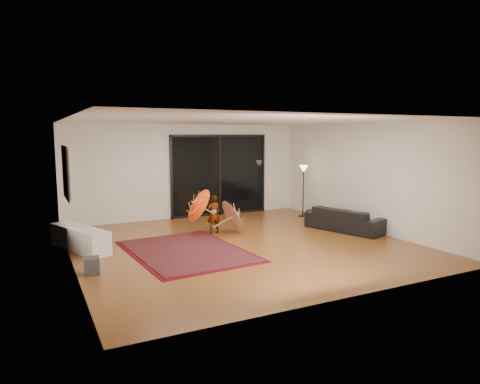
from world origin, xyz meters
TOP-DOWN VIEW (x-y plane):
  - floor at (0.00, 0.00)m, footprint 7.00×7.00m
  - ceiling at (0.00, 0.00)m, footprint 7.00×7.00m
  - wall_back at (0.00, 3.50)m, footprint 7.00×0.00m
  - wall_front at (0.00, -3.50)m, footprint 7.00×0.00m
  - wall_left at (-3.50, 0.00)m, footprint 0.00×7.00m
  - wall_right at (3.50, 0.00)m, footprint 0.00×7.00m
  - sliding_door at (1.00, 3.47)m, footprint 3.06×0.07m
  - painting at (-3.46, 1.00)m, footprint 0.04×1.28m
  - media_console at (-3.25, 1.09)m, footprint 1.06×1.77m
  - speaker at (-3.25, -0.66)m, footprint 0.28×0.28m
  - persian_rug at (-1.30, -0.02)m, footprint 2.39×3.20m
  - sofa at (2.95, 0.04)m, footprint 1.35×2.12m
  - ottoman at (2.90, 0.81)m, footprint 0.91×0.91m
  - floor_lamp at (3.10, 2.11)m, footprint 0.26×0.26m
  - child at (-0.14, 1.23)m, footprint 0.36×0.24m
  - parasol_orange at (-0.69, 1.18)m, footprint 0.59×0.86m
  - parasol_white at (0.46, 1.08)m, footprint 0.52×0.88m

SIDE VIEW (x-z plane):
  - floor at x=0.00m, z-range 0.00..0.00m
  - persian_rug at x=-1.30m, z-range 0.00..0.02m
  - speaker at x=-3.25m, z-range 0.00..0.29m
  - ottoman at x=2.90m, z-range 0.00..0.41m
  - media_console at x=-3.25m, z-range 0.00..0.48m
  - sofa at x=2.95m, z-range 0.00..0.58m
  - child at x=-0.14m, z-range 0.00..0.95m
  - parasol_white at x=0.46m, z-range 0.04..0.97m
  - parasol_orange at x=-0.69m, z-range 0.29..1.18m
  - floor_lamp at x=3.10m, z-range 0.44..1.95m
  - sliding_door at x=1.00m, z-range 0.00..2.40m
  - wall_back at x=0.00m, z-range -2.15..4.85m
  - wall_front at x=0.00m, z-range -2.15..4.85m
  - wall_left at x=-3.50m, z-range -2.15..4.85m
  - wall_right at x=3.50m, z-range -2.15..4.85m
  - painting at x=-3.46m, z-range 1.11..2.19m
  - ceiling at x=0.00m, z-range 2.70..2.70m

